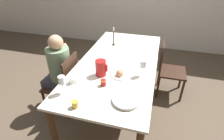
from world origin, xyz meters
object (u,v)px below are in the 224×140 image
(chair_person_side, at_px, (65,83))
(candlestick_tall, at_px, (114,39))
(person_seated, at_px, (58,68))
(chair_opposite, at_px, (168,68))
(red_pitcher, at_px, (101,68))
(serving_tray, at_px, (126,100))
(teacup_near_person, at_px, (73,81))
(jam_jar_amber, at_px, (75,104))
(jam_jar_red, at_px, (103,82))
(wine_glass_water, at_px, (143,65))
(bread_plate, at_px, (120,74))
(wine_glass_juice, at_px, (62,81))

(chair_person_side, height_order, candlestick_tall, candlestick_tall)
(person_seated, bearing_deg, chair_person_side, -112.23)
(chair_opposite, distance_m, red_pitcher, 1.28)
(chair_person_side, relative_size, serving_tray, 3.35)
(teacup_near_person, distance_m, jam_jar_amber, 0.39)
(person_seated, relative_size, jam_jar_red, 16.56)
(red_pitcher, height_order, serving_tray, red_pitcher)
(teacup_near_person, height_order, jam_jar_red, jam_jar_red)
(teacup_near_person, bearing_deg, jam_jar_amber, -60.58)
(wine_glass_water, xyz_separation_m, teacup_near_person, (-0.72, -0.36, -0.12))
(chair_opposite, relative_size, jam_jar_amber, 12.69)
(wine_glass_water, height_order, teacup_near_person, wine_glass_water)
(teacup_near_person, xyz_separation_m, candlestick_tall, (0.16, 1.13, 0.08))
(wine_glass_water, xyz_separation_m, serving_tray, (-0.09, -0.50, -0.13))
(jam_jar_amber, relative_size, candlestick_tall, 0.24)
(red_pitcher, xyz_separation_m, bread_plate, (0.22, 0.03, -0.07))
(jam_jar_red, xyz_separation_m, candlestick_tall, (-0.18, 1.08, 0.07))
(red_pitcher, bearing_deg, chair_person_side, 170.98)
(chair_person_side, relative_size, candlestick_tall, 3.09)
(serving_tray, bearing_deg, candlestick_tall, 110.15)
(jam_jar_amber, bearing_deg, chair_person_side, 127.85)
(chair_person_side, height_order, teacup_near_person, chair_person_side)
(wine_glass_water, xyz_separation_m, jam_jar_red, (-0.38, -0.31, -0.11))
(wine_glass_juice, bearing_deg, person_seated, 126.45)
(serving_tray, xyz_separation_m, jam_jar_red, (-0.29, 0.19, 0.02))
(teacup_near_person, height_order, serving_tray, teacup_near_person)
(chair_person_side, distance_m, red_pitcher, 0.71)
(wine_glass_juice, height_order, jam_jar_red, wine_glass_juice)
(chair_opposite, relative_size, teacup_near_person, 6.55)
(red_pitcher, bearing_deg, wine_glass_water, 14.13)
(person_seated, bearing_deg, wine_glass_juice, -143.55)
(wine_glass_water, distance_m, jam_jar_red, 0.50)
(bread_plate, relative_size, jam_jar_red, 2.66)
(red_pitcher, relative_size, jam_jar_red, 2.74)
(red_pitcher, height_order, candlestick_tall, candlestick_tall)
(candlestick_tall, bearing_deg, red_pitcher, -84.43)
(teacup_near_person, height_order, jam_jar_amber, jam_jar_amber)
(person_seated, relative_size, red_pitcher, 6.05)
(wine_glass_water, bearing_deg, candlestick_tall, 125.81)
(wine_glass_juice, relative_size, jam_jar_red, 2.87)
(wine_glass_juice, bearing_deg, jam_jar_amber, -37.90)
(red_pitcher, distance_m, teacup_near_person, 0.35)
(serving_tray, relative_size, candlestick_tall, 0.92)
(chair_opposite, distance_m, serving_tray, 1.39)
(wine_glass_water, bearing_deg, teacup_near_person, -153.40)
(wine_glass_juice, distance_m, jam_jar_amber, 0.28)
(red_pitcher, bearing_deg, teacup_near_person, -135.69)
(chair_person_side, distance_m, jam_jar_red, 0.80)
(chair_person_side, distance_m, teacup_near_person, 0.58)
(wine_glass_water, height_order, serving_tray, wine_glass_water)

